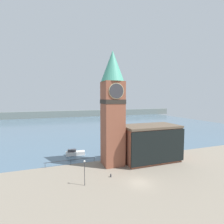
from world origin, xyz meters
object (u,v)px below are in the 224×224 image
Objects in this scene: boat_near at (75,153)px; mooring_bollard_near at (111,175)px; clock_tower at (113,105)px; pier_building at (150,143)px; lamp_post at (85,168)px.

boat_near is 15.73m from mooring_bollard_near.
boat_near is at bearing 127.33° from clock_tower.
clock_tower is 14.28m from mooring_bollard_near.
pier_building is at bearing 23.72° from mooring_bollard_near.
pier_building reaches higher than boat_near.
lamp_post is at bearing -158.63° from pier_building.
mooring_bollard_near is at bearing -67.35° from boat_near.
lamp_post is (-7.66, -7.26, -10.16)m from clock_tower.
pier_building is at bearing -4.36° from clock_tower.
lamp_post is at bearing -136.52° from clock_tower.
boat_near is 1.13× the size of lamp_post.
pier_building reaches higher than lamp_post.
mooring_bollard_near is at bearing -113.17° from clock_tower.
pier_building is at bearing -25.87° from boat_near.
mooring_bollard_near is 6.00m from lamp_post.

